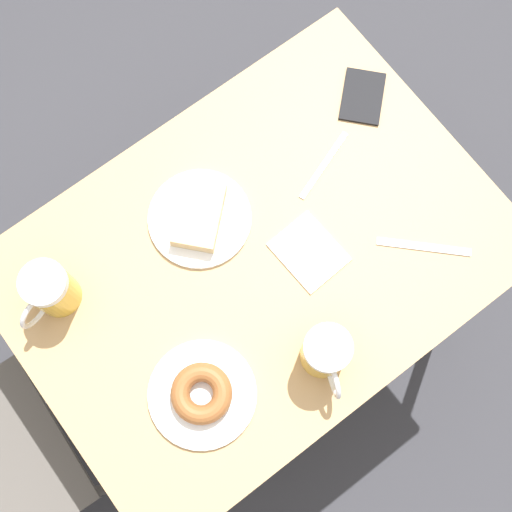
% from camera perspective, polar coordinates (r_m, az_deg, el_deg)
% --- Properties ---
extents(ground_plane, '(8.00, 8.00, 0.00)m').
position_cam_1_polar(ground_plane, '(2.21, -0.00, -5.16)').
color(ground_plane, '#333338').
extents(table, '(0.72, 1.01, 0.75)m').
position_cam_1_polar(table, '(1.54, -0.00, -0.86)').
color(table, tan).
rests_on(table, ground_plane).
extents(plate_with_cake, '(0.22, 0.22, 0.05)m').
position_cam_1_polar(plate_with_cake, '(1.48, -4.56, 3.15)').
color(plate_with_cake, white).
rests_on(plate_with_cake, table).
extents(plate_with_donut, '(0.21, 0.21, 0.05)m').
position_cam_1_polar(plate_with_donut, '(1.41, -4.36, -10.94)').
color(plate_with_donut, white).
rests_on(plate_with_donut, table).
extents(beer_mug_left, '(0.09, 0.13, 0.13)m').
position_cam_1_polar(beer_mug_left, '(1.44, -16.14, -2.66)').
color(beer_mug_left, gold).
rests_on(beer_mug_left, table).
extents(beer_mug_center, '(0.13, 0.09, 0.13)m').
position_cam_1_polar(beer_mug_center, '(1.37, 5.60, -7.75)').
color(beer_mug_center, gold).
rests_on(beer_mug_center, table).
extents(napkin_folded, '(0.15, 0.12, 0.00)m').
position_cam_1_polar(napkin_folded, '(1.48, 4.26, 0.33)').
color(napkin_folded, white).
rests_on(napkin_folded, table).
extents(fork, '(0.07, 0.17, 0.00)m').
position_cam_1_polar(fork, '(1.54, 5.43, 7.23)').
color(fork, silver).
rests_on(fork, table).
extents(knife, '(0.15, 0.15, 0.00)m').
position_cam_1_polar(knife, '(1.52, 13.27, 0.72)').
color(knife, silver).
rests_on(knife, table).
extents(passport_near_edge, '(0.15, 0.15, 0.01)m').
position_cam_1_polar(passport_near_edge, '(1.62, 8.52, 12.51)').
color(passport_near_edge, black).
rests_on(passport_near_edge, table).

